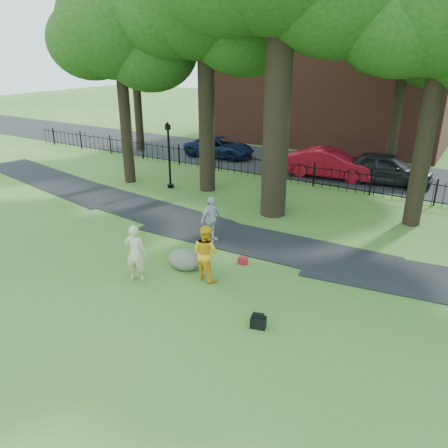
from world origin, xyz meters
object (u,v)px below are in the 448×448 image
Objects in this scene: woman at (135,253)px; lamppost at (169,156)px; boulder at (184,258)px; red_sedan at (330,163)px; man at (206,253)px.

woman is 10.00m from lamppost.
red_sedan is (0.43, 13.38, 0.48)m from boulder.
woman is at bearing 44.40° from man.
man is (1.86, 1.20, -0.02)m from woman.
red_sedan reaches higher than boulder.
boulder is (-1.05, 0.25, -0.58)m from man.
woman is 1.62× the size of boulder.
lamppost is (-7.14, 7.26, 0.78)m from man.
man is 0.53× the size of lamppost.
man is at bearing 176.62° from red_sedan.
lamppost is at bearing -79.36° from woman.
boulder is 13.39m from red_sedan.
boulder is at bearing -55.07° from lamppost.
woman reaches higher than boulder.
boulder is 0.23× the size of red_sedan.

